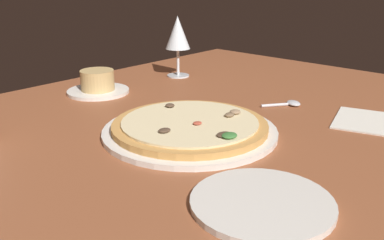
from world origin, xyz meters
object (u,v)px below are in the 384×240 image
Objects in this scene: wine_glass_near at (178,35)px; side_plate at (262,203)px; ramekin_on_saucer at (98,84)px; pizza_main at (190,128)px; spoon at (289,104)px.

wine_glass_near is 0.90× the size of side_plate.
pizza_main is at bearing -98.83° from ramekin_on_saucer.
pizza_main is 2.14× the size of ramekin_on_saucer.
ramekin_on_saucer is 27.91cm from wine_glass_near.
wine_glass_near is at bearing 46.58° from pizza_main.
spoon is at bearing -95.18° from wine_glass_near.
pizza_main reaches higher than side_plate.
ramekin_on_saucer is 63.53cm from side_plate.
pizza_main is at bearing -133.42° from wine_glass_near.
ramekin_on_saucer is at bearing 174.30° from wine_glass_near.
ramekin_on_saucer reaches higher than side_plate.
wine_glass_near reaches higher than spoon.
wine_glass_near reaches higher than ramekin_on_saucer.
spoon is (41.27, 19.83, 0.01)cm from side_plate.
pizza_main is at bearing 62.08° from side_plate.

